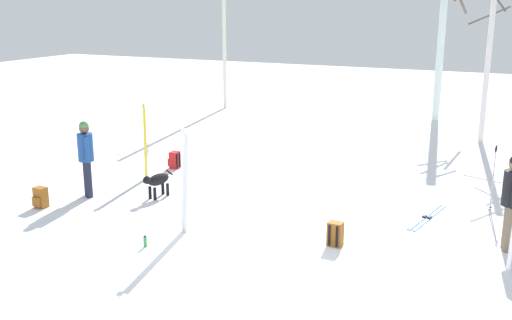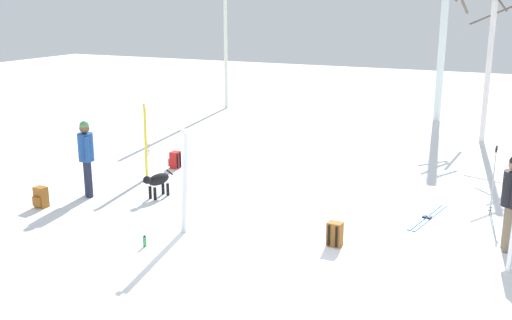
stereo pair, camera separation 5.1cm
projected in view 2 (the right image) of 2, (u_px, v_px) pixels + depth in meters
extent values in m
plane|color=white|center=(238.00, 248.00, 10.76)|extent=(60.00, 60.00, 0.00)
cylinder|color=#72604C|center=(507.00, 226.00, 10.66)|extent=(0.16, 0.16, 0.82)
cylinder|color=#72604C|center=(509.00, 230.00, 10.50)|extent=(0.16, 0.16, 0.82)
cylinder|color=black|center=(511.00, 186.00, 10.60)|extent=(0.10, 0.10, 0.56)
cylinder|color=#1E2338|center=(89.00, 179.00, 13.43)|extent=(0.16, 0.16, 0.82)
cylinder|color=#1E2338|center=(88.00, 177.00, 13.59)|extent=(0.16, 0.16, 0.82)
cylinder|color=#1E478C|center=(86.00, 147.00, 13.33)|extent=(0.34, 0.34, 0.62)
sphere|color=brown|center=(84.00, 128.00, 13.22)|extent=(0.22, 0.22, 0.22)
sphere|color=#4C8C4C|center=(84.00, 126.00, 13.21)|extent=(0.21, 0.21, 0.21)
cylinder|color=#1E478C|center=(87.00, 150.00, 13.15)|extent=(0.10, 0.10, 0.56)
cylinder|color=#1E478C|center=(85.00, 146.00, 13.52)|extent=(0.10, 0.10, 0.56)
ellipsoid|color=black|center=(159.00, 179.00, 13.44)|extent=(0.35, 0.63, 0.26)
sphere|color=black|center=(147.00, 180.00, 13.17)|extent=(0.18, 0.18, 0.18)
ellipsoid|color=black|center=(145.00, 181.00, 13.13)|extent=(0.08, 0.11, 0.06)
cylinder|color=black|center=(170.00, 172.00, 13.69)|extent=(0.08, 0.19, 0.17)
cylinder|color=black|center=(155.00, 194.00, 13.32)|extent=(0.07, 0.07, 0.28)
cylinder|color=black|center=(150.00, 192.00, 13.41)|extent=(0.07, 0.07, 0.28)
cylinder|color=black|center=(168.00, 189.00, 13.62)|extent=(0.07, 0.07, 0.28)
cylinder|color=black|center=(163.00, 188.00, 13.71)|extent=(0.07, 0.07, 0.28)
cube|color=white|center=(186.00, 185.00, 11.20)|extent=(0.21, 0.06, 1.92)
cube|color=white|center=(184.00, 132.00, 10.94)|extent=(0.07, 0.03, 0.10)
cube|color=white|center=(184.00, 184.00, 11.23)|extent=(0.21, 0.06, 1.92)
cube|color=white|center=(182.00, 131.00, 10.98)|extent=(0.07, 0.03, 0.10)
cube|color=yellow|center=(145.00, 143.00, 14.70)|extent=(0.12, 0.08, 1.78)
cube|color=yellow|center=(143.00, 105.00, 14.46)|extent=(0.06, 0.05, 0.10)
cube|color=yellow|center=(146.00, 144.00, 14.65)|extent=(0.12, 0.08, 1.78)
cube|color=yellow|center=(144.00, 106.00, 14.41)|extent=(0.06, 0.05, 0.10)
cube|color=blue|center=(425.00, 217.00, 12.29)|extent=(0.40, 1.80, 0.02)
cube|color=#333338|center=(425.00, 216.00, 12.25)|extent=(0.08, 0.13, 0.03)
cube|color=blue|center=(430.00, 218.00, 12.24)|extent=(0.40, 1.80, 0.02)
cube|color=#333338|center=(429.00, 217.00, 12.19)|extent=(0.08, 0.13, 0.03)
cylinder|color=#B2B2BC|center=(493.00, 181.00, 12.48)|extent=(0.02, 0.10, 1.30)
cylinder|color=black|center=(497.00, 148.00, 12.31)|extent=(0.04, 0.04, 0.10)
cylinder|color=black|center=(491.00, 208.00, 12.63)|extent=(0.07, 0.07, 0.01)
cylinder|color=#B2B2BC|center=(493.00, 183.00, 12.33)|extent=(0.02, 0.10, 1.30)
cylinder|color=black|center=(496.00, 150.00, 12.16)|extent=(0.04, 0.04, 0.10)
cylinder|color=black|center=(490.00, 210.00, 12.48)|extent=(0.07, 0.07, 0.01)
cube|color=#99591E|center=(335.00, 234.00, 10.81)|extent=(0.27, 0.21, 0.44)
cube|color=#99591E|center=(337.00, 235.00, 10.94)|extent=(0.20, 0.07, 0.20)
cube|color=black|center=(336.00, 237.00, 10.68)|extent=(0.04, 0.03, 0.37)
cube|color=black|center=(329.00, 235.00, 10.75)|extent=(0.04, 0.03, 0.37)
cube|color=red|center=(175.00, 160.00, 15.82)|extent=(0.20, 0.26, 0.44)
cube|color=red|center=(171.00, 162.00, 15.89)|extent=(0.06, 0.20, 0.20)
cube|color=black|center=(180.00, 160.00, 15.84)|extent=(0.02, 0.04, 0.37)
cube|color=black|center=(178.00, 161.00, 15.71)|extent=(0.02, 0.04, 0.37)
cube|color=#99591E|center=(41.00, 197.00, 12.85)|extent=(0.28, 0.22, 0.44)
cube|color=#99591E|center=(36.00, 202.00, 12.76)|extent=(0.20, 0.08, 0.20)
cube|color=black|center=(43.00, 195.00, 12.98)|extent=(0.04, 0.03, 0.37)
cube|color=black|center=(48.00, 196.00, 12.91)|extent=(0.04, 0.03, 0.37)
cylinder|color=green|center=(145.00, 242.00, 10.80)|extent=(0.06, 0.06, 0.19)
cylinder|color=black|center=(144.00, 236.00, 10.77)|extent=(0.04, 0.04, 0.02)
cylinder|color=silver|center=(225.00, 23.00, 23.83)|extent=(0.14, 0.14, 6.73)
cylinder|color=silver|center=(443.00, 32.00, 21.32)|extent=(0.26, 0.26, 6.36)
cylinder|color=brown|center=(462.00, 0.00, 20.69)|extent=(0.39, 1.20, 0.93)
cylinder|color=silver|center=(490.00, 55.00, 18.14)|extent=(0.17, 0.17, 5.33)
cylinder|color=brown|center=(491.00, 16.00, 18.40)|extent=(1.18, 0.32, 0.59)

